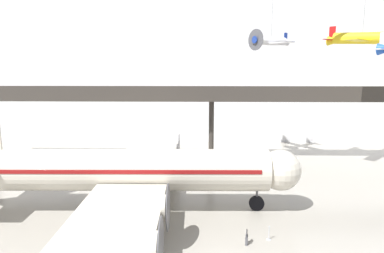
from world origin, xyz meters
TOP-DOWN VIEW (x-y plane):
  - hangar_back_wall at (0.00, 38.86)m, footprint 140.00×3.00m
  - mezzanine_walkway at (0.00, 26.02)m, footprint 110.00×3.20m
  - airliner_silver_main at (-8.01, 9.08)m, footprint 30.81×34.82m
  - suspended_plane_yellow_lowwing at (17.14, 22.09)m, footprint 8.26×8.31m
  - suspended_plane_white_twin at (7.68, 26.94)m, footprint 6.27×6.80m
  - stanchion_barrier at (3.49, 4.10)m, footprint 0.36×0.36m
  - info_sign_pedestal at (1.80, 3.41)m, footprint 0.24×0.77m

SIDE VIEW (x-z plane):
  - stanchion_barrier at x=3.49m, z-range -0.21..0.87m
  - info_sign_pedestal at x=1.80m, z-range -0.17..1.08m
  - airliner_silver_main at x=-8.01m, z-range -1.63..8.81m
  - mezzanine_walkway at x=0.00m, z-range 3.34..13.33m
  - hangar_back_wall at x=0.00m, z-range 0.00..27.05m
  - suspended_plane_yellow_lowwing at x=17.14m, z-range 10.94..20.30m
  - suspended_plane_white_twin at x=7.68m, z-range 11.14..20.17m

